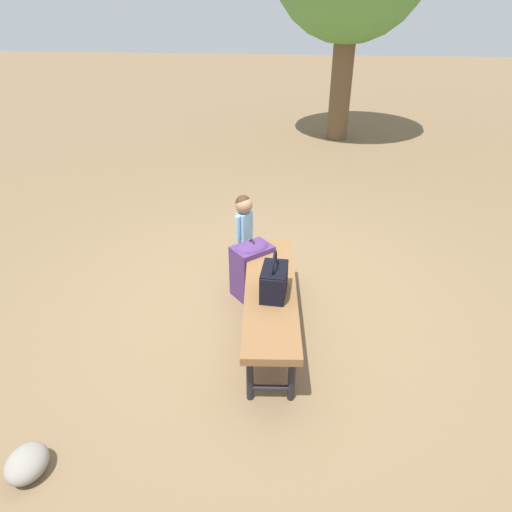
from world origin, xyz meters
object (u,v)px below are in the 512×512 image
handbag (274,280)px  child_standing (244,222)px  park_bench (270,294)px  backpack_large (252,267)px  backpack_small (257,284)px  trail_rock (27,463)px

handbag → child_standing: bearing=19.3°
park_bench → handbag: 0.20m
handbag → child_standing: size_ratio=0.45×
park_bench → backpack_large: (0.55, 0.21, -0.11)m
backpack_small → backpack_large: bearing=33.5°
handbag → backpack_large: 0.73m
park_bench → child_standing: size_ratio=2.01×
park_bench → trail_rock: 1.94m
child_standing → backpack_large: size_ratio=1.42×
backpack_large → backpack_small: size_ratio=1.89×
child_standing → backpack_small: bearing=-160.1°
backpack_small → park_bench: bearing=-161.5°
handbag → backpack_large: bearing=20.6°
park_bench → trail_rock: size_ratio=6.01×
child_standing → backpack_large: 0.49m
backpack_small → trail_rock: size_ratio=1.12×
handbag → trail_rock: handbag is taller
child_standing → trail_rock: size_ratio=2.99×
child_standing → trail_rock: (-2.36, 0.96, -0.46)m
child_standing → backpack_small: size_ratio=2.67×
handbag → trail_rock: (-1.33, 1.33, -0.49)m
handbag → trail_rock: size_ratio=1.36×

